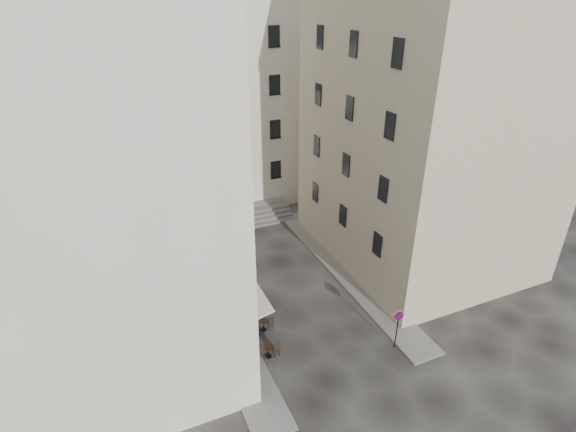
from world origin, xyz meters
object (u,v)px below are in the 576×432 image
pedestrian (250,277)px  no_parking_sign (398,322)px  bistro_table_a (268,350)px  bistro_table_b (263,324)px

pedestrian → no_parking_sign: bearing=83.1°
no_parking_sign → bistro_table_a: (-6.46, 2.10, -1.33)m
no_parking_sign → pedestrian: size_ratio=1.46×
no_parking_sign → bistro_table_b: bearing=155.9°
bistro_table_a → pedestrian: bearing=79.3°
no_parking_sign → bistro_table_a: size_ratio=2.10×
bistro_table_a → no_parking_sign: bearing=-18.0°
bistro_table_a → pedestrian: size_ratio=0.70×
no_parking_sign → pedestrian: 9.80m
no_parking_sign → bistro_table_b: 7.38m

